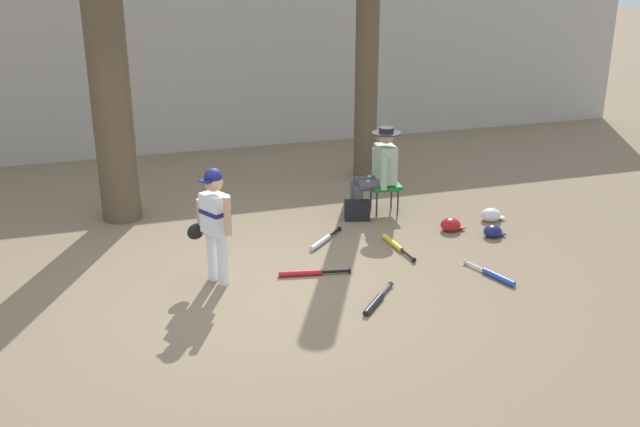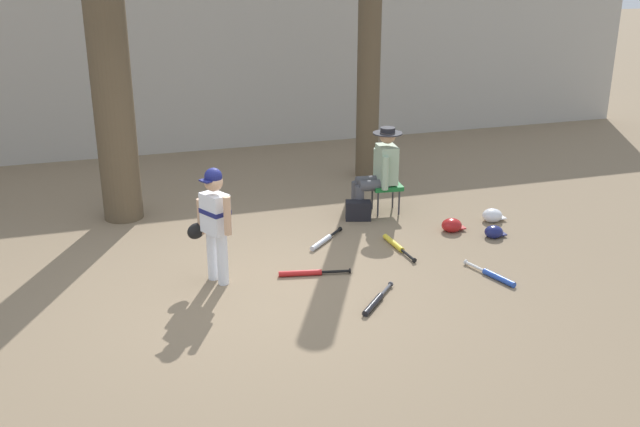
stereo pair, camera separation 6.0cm
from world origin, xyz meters
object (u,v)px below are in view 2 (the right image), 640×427
at_px(bat_red_barrel, 306,273).
at_px(bat_yellow_trainer, 396,245).
at_px(tree_behind_spectator, 369,57).
at_px(handbag_beside_stool, 358,210).
at_px(tree_near_player, 109,57).
at_px(folding_stool, 386,187).
at_px(batting_helmet_red, 452,225).
at_px(batting_helmet_navy, 494,232).
at_px(seated_spectator, 380,168).
at_px(bat_aluminum_silver, 323,241).
at_px(bat_blue_youth, 495,276).
at_px(young_ballplayer, 214,218).
at_px(batting_helmet_white, 492,215).
at_px(bat_black_composite, 375,302).

bearing_deg(bat_red_barrel, bat_yellow_trainer, 19.46).
height_order(tree_behind_spectator, bat_red_barrel, tree_behind_spectator).
bearing_deg(handbag_beside_stool, tree_near_player, 161.09).
xyz_separation_m(tree_behind_spectator, folding_stool, (-0.36, -1.69, -1.52)).
xyz_separation_m(batting_helmet_red, batting_helmet_navy, (0.41, -0.35, -0.01)).
relative_size(seated_spectator, bat_aluminum_silver, 2.03).
bearing_deg(bat_aluminum_silver, batting_helmet_navy, -11.88).
height_order(tree_behind_spectator, bat_blue_youth, tree_behind_spectator).
distance_m(young_ballplayer, handbag_beside_stool, 2.62).
bearing_deg(bat_red_barrel, batting_helmet_white, 17.58).
distance_m(seated_spectator, handbag_beside_stool, 0.66).
bearing_deg(batting_helmet_navy, bat_blue_youth, -119.43).
bearing_deg(bat_black_composite, folding_stool, 65.67).
bearing_deg(seated_spectator, batting_helmet_navy, -51.13).
distance_m(young_ballplayer, folding_stool, 3.07).
distance_m(folding_stool, handbag_beside_stool, 0.55).
bearing_deg(bat_red_barrel, handbag_beside_stool, 51.96).
height_order(handbag_beside_stool, batting_helmet_white, handbag_beside_stool).
bearing_deg(bat_aluminum_silver, bat_blue_youth, -45.79).
relative_size(seated_spectator, bat_black_composite, 1.98).
distance_m(seated_spectator, bat_black_composite, 2.88).
xyz_separation_m(young_ballplayer, bat_red_barrel, (0.98, -0.16, -0.71)).
bearing_deg(folding_stool, bat_yellow_trainer, -106.53).
height_order(bat_blue_youth, bat_yellow_trainer, same).
height_order(bat_aluminum_silver, bat_red_barrel, same).
bearing_deg(folding_stool, bat_aluminum_silver, -144.22).
relative_size(tree_behind_spectator, folding_stool, 9.65).
xyz_separation_m(bat_red_barrel, batting_helmet_navy, (2.61, 0.39, 0.04)).
xyz_separation_m(young_ballplayer, bat_blue_youth, (2.96, -0.87, -0.71)).
bearing_deg(batting_helmet_white, handbag_beside_stool, 160.66).
relative_size(tree_near_player, folding_stool, 11.90).
xyz_separation_m(bat_black_composite, batting_helmet_white, (2.41, 1.82, 0.05)).
bearing_deg(batting_helmet_white, seated_spectator, 149.37).
bearing_deg(batting_helmet_navy, tree_behind_spectator, 101.25).
bearing_deg(tree_near_player, bat_blue_youth, -40.44).
distance_m(handbag_beside_stool, bat_yellow_trainer, 1.07).
bearing_deg(young_ballplayer, seated_spectator, 31.33).
bearing_deg(handbag_beside_stool, batting_helmet_white, -19.34).
height_order(young_ballplayer, bat_red_barrel, young_ballplayer).
bearing_deg(handbag_beside_stool, bat_black_composite, -106.24).
bearing_deg(bat_blue_youth, bat_red_barrel, 160.31).
bearing_deg(tree_near_player, bat_red_barrel, -54.22).
height_order(young_ballplayer, bat_blue_youth, young_ballplayer).
height_order(bat_blue_youth, bat_aluminum_silver, same).
xyz_separation_m(tree_near_player, bat_aluminum_silver, (2.31, -1.70, -2.13)).
bearing_deg(bat_blue_youth, batting_helmet_navy, 60.57).
distance_m(seated_spectator, batting_helmet_navy, 1.78).
height_order(seated_spectator, bat_blue_youth, seated_spectator).
xyz_separation_m(folding_stool, bat_black_composite, (-1.17, -2.60, -0.33)).
relative_size(bat_blue_youth, batting_helmet_navy, 2.61).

